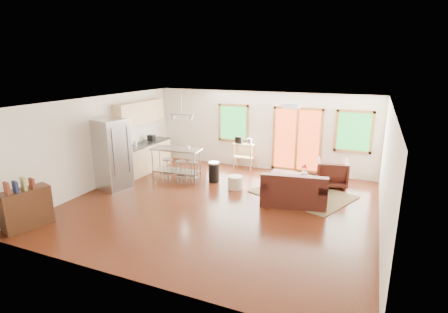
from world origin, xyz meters
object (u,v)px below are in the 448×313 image
at_px(loveseat, 294,192).
at_px(ottoman, 281,178).
at_px(refrigerator, 113,154).
at_px(kitchen_cart, 243,147).
at_px(coffee_table, 301,179).
at_px(armchair, 332,172).
at_px(island, 176,158).
at_px(rug, 303,194).

xyz_separation_m(loveseat, ottoman, (-0.67, 1.33, -0.15)).
xyz_separation_m(refrigerator, kitchen_cart, (2.73, 3.28, -0.25)).
relative_size(coffee_table, kitchen_cart, 1.14).
relative_size(armchair, island, 0.55).
bearing_deg(kitchen_cart, coffee_table, -33.49).
xyz_separation_m(loveseat, armchair, (0.73, 1.82, 0.09)).
relative_size(ottoman, kitchen_cart, 0.52).
height_order(refrigerator, island, refrigerator).
distance_m(armchair, kitchen_cart, 3.08).
height_order(rug, coffee_table, coffee_table).
distance_m(loveseat, armchair, 1.96).
relative_size(loveseat, island, 1.10).
distance_m(island, kitchen_cart, 2.41).
bearing_deg(ottoman, loveseat, -63.12).
height_order(coffee_table, ottoman, coffee_table).
height_order(loveseat, ottoman, loveseat).
xyz_separation_m(island, kitchen_cart, (1.51, 1.88, 0.08)).
bearing_deg(loveseat, refrigerator, 179.97).
bearing_deg(refrigerator, ottoman, 40.70).
height_order(coffee_table, island, island).
height_order(loveseat, kitchen_cart, kitchen_cart).
height_order(armchair, ottoman, armchair).
bearing_deg(rug, coffee_table, 119.97).
xyz_separation_m(rug, ottoman, (-0.77, 0.56, 0.18)).
distance_m(coffee_table, kitchen_cart, 2.72).
height_order(rug, island, island).
bearing_deg(refrigerator, coffee_table, 34.03).
bearing_deg(island, rug, 2.79).
height_order(armchair, refrigerator, refrigerator).
bearing_deg(refrigerator, kitchen_cart, 64.43).
bearing_deg(kitchen_cart, loveseat, -47.34).
bearing_deg(loveseat, coffee_table, 81.70).
bearing_deg(coffee_table, armchair, 48.35).
height_order(ottoman, refrigerator, refrigerator).
height_order(coffee_table, refrigerator, refrigerator).
height_order(rug, loveseat, loveseat).
xyz_separation_m(armchair, island, (-4.51, -1.24, 0.23)).
bearing_deg(kitchen_cart, rug, -35.56).
xyz_separation_m(loveseat, coffee_table, (-0.02, 0.97, 0.03)).
distance_m(loveseat, ottoman, 1.50).
distance_m(refrigerator, kitchen_cart, 4.28).
xyz_separation_m(armchair, ottoman, (-1.41, -0.48, -0.25)).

